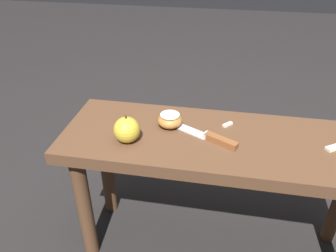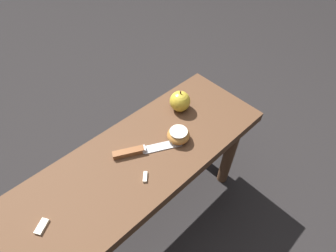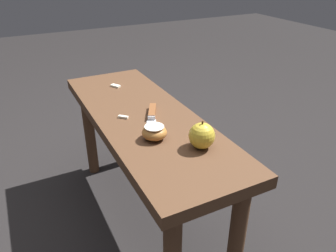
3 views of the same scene
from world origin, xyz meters
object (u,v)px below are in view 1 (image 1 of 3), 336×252
apple_cut (170,120)px  apple_whole (127,130)px  wooden_bench (221,160)px  knife (212,138)px

apple_cut → apple_whole: bearing=-136.8°
wooden_bench → apple_whole: bearing=-166.8°
wooden_bench → apple_cut: 0.21m
apple_whole → apple_cut: bearing=43.2°
knife → apple_cut: 0.15m
wooden_bench → knife: size_ratio=4.53×
knife → apple_whole: bearing=39.1°
knife → apple_whole: (-0.25, -0.05, 0.03)m
apple_whole → apple_cut: size_ratio=1.13×
knife → apple_cut: bearing=6.3°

